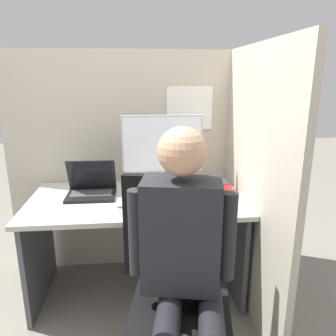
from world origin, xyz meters
The scene contains 12 objects.
ground_plane centered at (0.00, 0.00, 0.00)m, with size 12.00×12.00×0.00m, color slate.
cubicle_panel_back centered at (0.00, 0.77, 0.84)m, with size 1.89×0.05×1.67m.
cubicle_panel_right centered at (0.72, 0.30, 0.83)m, with size 0.04×1.40×1.67m.
desk centered at (0.00, 0.37, 0.53)m, with size 1.39×0.75×0.71m.
paper_box centered at (0.19, 0.57, 0.75)m, with size 0.30×0.23×0.07m.
monitor centered at (0.19, 0.57, 1.01)m, with size 0.56×0.18×0.45m.
laptop centered at (-0.30, 0.44, 0.76)m, with size 0.32×0.24×0.24m.
mouse centered at (-0.09, 0.22, 0.73)m, with size 0.07×0.05×0.03m.
stapler centered at (0.62, 0.39, 0.73)m, with size 0.04×0.17×0.04m.
carrot_toy centered at (0.01, 0.17, 0.73)m, with size 0.04×0.12×0.04m.
office_chair centered at (0.18, -0.26, 0.51)m, with size 0.55×0.60×1.01m.
person centered at (0.21, -0.42, 0.74)m, with size 0.47×0.49×1.29m.
Camera 1 is at (0.02, -1.66, 1.48)m, focal length 35.00 mm.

